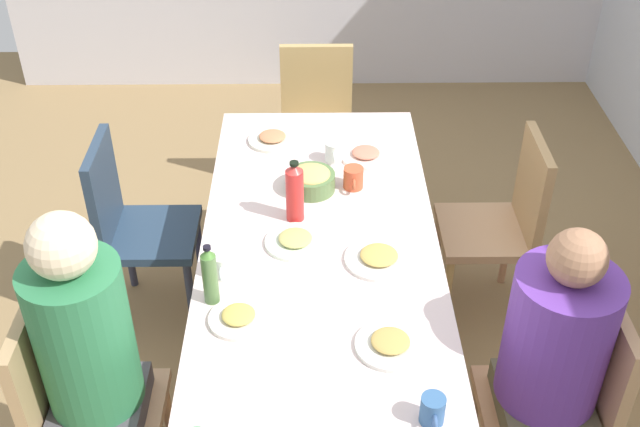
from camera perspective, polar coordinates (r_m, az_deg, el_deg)
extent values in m
plane|color=#90734B|center=(3.41, 0.00, -12.60)|extent=(6.86, 6.86, 0.00)
cube|color=silver|center=(2.88, 0.00, -2.73)|extent=(2.03, 0.88, 0.04)
cylinder|color=brown|center=(3.86, -5.25, 1.32)|extent=(0.07, 0.07, 0.73)
cylinder|color=brown|center=(3.87, 4.90, 1.39)|extent=(0.07, 0.07, 0.73)
cube|color=tan|center=(4.14, -0.23, 5.37)|extent=(0.40, 0.40, 0.04)
cylinder|color=tan|center=(4.41, 1.97, 4.00)|extent=(0.04, 0.04, 0.43)
cylinder|color=tan|center=(4.41, -2.46, 3.97)|extent=(0.04, 0.04, 0.43)
cylinder|color=tan|center=(4.13, 2.16, 1.49)|extent=(0.04, 0.04, 0.43)
cylinder|color=tan|center=(4.13, -2.56, 1.45)|extent=(0.04, 0.04, 0.43)
cube|color=tan|center=(4.19, -0.26, 9.39)|extent=(0.04, 0.38, 0.45)
cube|color=tan|center=(2.83, -15.52, -14.16)|extent=(0.40, 0.40, 0.04)
cylinder|color=tan|center=(3.15, -17.29, -14.26)|extent=(0.04, 0.04, 0.43)
cylinder|color=tan|center=(3.07, -11.00, -14.58)|extent=(0.04, 0.04, 0.43)
cube|color=tan|center=(2.72, -20.06, -10.71)|extent=(0.38, 0.04, 0.45)
cube|color=#464349|center=(2.79, -15.72, -13.36)|extent=(0.30, 0.30, 0.10)
cylinder|color=#2D7849|center=(2.56, -16.89, -8.64)|extent=(0.31, 0.31, 0.54)
sphere|color=beige|center=(2.33, -18.42, -2.25)|extent=(0.20, 0.20, 0.20)
cube|color=tan|center=(3.56, 11.92, -1.33)|extent=(0.40, 0.40, 0.04)
cylinder|color=tan|center=(3.61, 14.62, -5.77)|extent=(0.04, 0.04, 0.43)
cylinder|color=tan|center=(3.86, 13.53, -2.42)|extent=(0.04, 0.04, 0.43)
cylinder|color=tan|center=(3.54, 9.27, -5.94)|extent=(0.04, 0.04, 0.43)
cylinder|color=tan|center=(3.80, 8.54, -2.50)|extent=(0.04, 0.04, 0.43)
cube|color=tan|center=(3.47, 15.30, 1.79)|extent=(0.38, 0.04, 0.45)
cube|color=tan|center=(2.85, 15.70, -13.85)|extent=(0.40, 0.40, 0.04)
cylinder|color=tan|center=(3.17, 17.34, -13.92)|extent=(0.04, 0.04, 0.43)
cylinder|color=tan|center=(3.08, 11.12, -14.36)|extent=(0.04, 0.04, 0.43)
cube|color=tan|center=(2.73, 20.18, -10.34)|extent=(0.38, 0.04, 0.45)
cube|color=brown|center=(2.80, 15.90, -13.06)|extent=(0.30, 0.30, 0.10)
cylinder|color=#64359C|center=(2.59, 16.97, -8.73)|extent=(0.33, 0.33, 0.49)
sphere|color=#A37252|center=(2.38, 18.33, -3.10)|extent=(0.18, 0.18, 0.18)
cube|color=#273C53|center=(3.55, -12.18, -1.52)|extent=(0.40, 0.40, 0.04)
cylinder|color=#36394E|center=(3.85, -13.84, -2.63)|extent=(0.04, 0.04, 0.43)
cylinder|color=#293954|center=(3.60, -14.83, -6.02)|extent=(0.04, 0.04, 0.43)
cylinder|color=#2B3053|center=(3.79, -8.82, -2.64)|extent=(0.04, 0.04, 0.43)
cylinder|color=#31384C|center=(3.53, -9.44, -6.09)|extent=(0.04, 0.04, 0.43)
cube|color=#2A3C50|center=(3.45, -15.59, 1.57)|extent=(0.38, 0.04, 0.45)
cylinder|color=silver|center=(2.50, 5.16, -9.58)|extent=(0.23, 0.23, 0.01)
ellipsoid|color=tan|center=(2.48, 5.18, -9.26)|extent=(0.12, 0.12, 0.02)
cylinder|color=silver|center=(3.50, -3.50, 5.40)|extent=(0.22, 0.22, 0.01)
ellipsoid|color=#CA7F54|center=(3.49, -3.51, 5.68)|extent=(0.12, 0.12, 0.02)
cylinder|color=silver|center=(3.38, 3.36, 4.21)|extent=(0.22, 0.22, 0.01)
ellipsoid|color=#D17960|center=(3.37, 3.37, 4.49)|extent=(0.12, 0.12, 0.02)
cylinder|color=silver|center=(2.59, -5.97, -7.68)|extent=(0.20, 0.20, 0.01)
ellipsoid|color=tan|center=(2.57, -5.99, -7.36)|extent=(0.11, 0.11, 0.02)
cylinder|color=silver|center=(2.81, 4.33, -3.35)|extent=(0.25, 0.25, 0.01)
ellipsoid|color=tan|center=(2.80, 4.35, -3.05)|extent=(0.14, 0.14, 0.02)
cylinder|color=silver|center=(2.88, -1.82, -2.10)|extent=(0.23, 0.23, 0.01)
ellipsoid|color=tan|center=(2.87, -1.83, -1.80)|extent=(0.12, 0.12, 0.02)
cylinder|color=#567743|center=(3.15, -0.67, 2.35)|extent=(0.20, 0.20, 0.07)
ellipsoid|color=tan|center=(3.13, -0.68, 2.91)|extent=(0.16, 0.16, 0.04)
cylinder|color=white|center=(3.33, 1.02, 4.55)|extent=(0.08, 0.08, 0.09)
torus|color=white|center=(3.29, 1.05, 4.10)|extent=(0.05, 0.01, 0.05)
cylinder|color=#366194|center=(2.29, 8.24, -14.02)|extent=(0.07, 0.07, 0.09)
torus|color=#3C5E94|center=(2.26, 8.40, -14.95)|extent=(0.05, 0.01, 0.05)
cylinder|color=white|center=(2.74, -7.14, -3.71)|extent=(0.09, 0.09, 0.09)
torus|color=white|center=(2.70, -7.24, -4.46)|extent=(0.05, 0.01, 0.05)
cylinder|color=#D45433|center=(3.16, 2.46, 2.63)|extent=(0.08, 0.08, 0.09)
torus|color=#C15633|center=(3.12, 2.50, 2.10)|extent=(0.05, 0.01, 0.05)
cylinder|color=red|center=(2.95, -1.86, 1.34)|extent=(0.07, 0.07, 0.22)
cone|color=#DC3D37|center=(2.88, -1.90, 3.34)|extent=(0.06, 0.06, 0.03)
cylinder|color=black|center=(2.87, -1.91, 3.68)|extent=(0.03, 0.03, 0.01)
cylinder|color=#537841|center=(2.61, -8.04, -4.75)|extent=(0.05, 0.05, 0.19)
cone|color=#4E8436|center=(2.54, -8.25, -2.86)|extent=(0.05, 0.05, 0.03)
cylinder|color=black|center=(2.53, -8.29, -2.50)|extent=(0.03, 0.03, 0.01)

